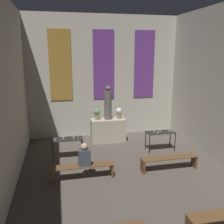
{
  "coord_description": "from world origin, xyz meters",
  "views": [
    {
      "loc": [
        -2.02,
        0.6,
        3.78
      ],
      "look_at": [
        0.0,
        9.84,
        1.49
      ],
      "focal_mm": 40.0,
      "sensor_mm": 36.0,
      "label": 1
    }
  ],
  "objects_px": {
    "altar": "(108,130)",
    "flower_vase_right": "(119,112)",
    "flower_vase_left": "(97,113)",
    "candle_rack_left": "(67,141)",
    "statue": "(108,104)",
    "candle_rack_right": "(161,134)",
    "pew_back_right": "(169,160)",
    "person_seated": "(84,156)",
    "pew_back_left": "(83,169)"
  },
  "relations": [
    {
      "from": "flower_vase_right",
      "to": "pew_back_left",
      "type": "xyz_separation_m",
      "value": [
        -1.89,
        -3.08,
        -0.93
      ]
    },
    {
      "from": "statue",
      "to": "person_seated",
      "type": "bearing_deg",
      "value": -113.62
    },
    {
      "from": "altar",
      "to": "flower_vase_right",
      "type": "xyz_separation_m",
      "value": [
        0.47,
        0.0,
        0.76
      ]
    },
    {
      "from": "statue",
      "to": "altar",
      "type": "bearing_deg",
      "value": 0.0
    },
    {
      "from": "candle_rack_right",
      "to": "flower_vase_left",
      "type": "bearing_deg",
      "value": 147.21
    },
    {
      "from": "flower_vase_left",
      "to": "person_seated",
      "type": "height_order",
      "value": "flower_vase_left"
    },
    {
      "from": "flower_vase_left",
      "to": "altar",
      "type": "bearing_deg",
      "value": 0.0
    },
    {
      "from": "flower_vase_left",
      "to": "person_seated",
      "type": "xyz_separation_m",
      "value": [
        -0.87,
        -3.08,
        -0.5
      ]
    },
    {
      "from": "statue",
      "to": "person_seated",
      "type": "distance_m",
      "value": 3.48
    },
    {
      "from": "altar",
      "to": "pew_back_left",
      "type": "distance_m",
      "value": 3.4
    },
    {
      "from": "pew_back_right",
      "to": "pew_back_left",
      "type": "bearing_deg",
      "value": 180.0
    },
    {
      "from": "flower_vase_right",
      "to": "candle_rack_right",
      "type": "height_order",
      "value": "flower_vase_right"
    },
    {
      "from": "flower_vase_left",
      "to": "flower_vase_right",
      "type": "height_order",
      "value": "same"
    },
    {
      "from": "altar",
      "to": "person_seated",
      "type": "distance_m",
      "value": 3.37
    },
    {
      "from": "flower_vase_right",
      "to": "altar",
      "type": "bearing_deg",
      "value": 180.0
    },
    {
      "from": "flower_vase_right",
      "to": "pew_back_left",
      "type": "height_order",
      "value": "flower_vase_right"
    },
    {
      "from": "pew_back_left",
      "to": "person_seated",
      "type": "bearing_deg",
      "value": 0.0
    },
    {
      "from": "person_seated",
      "to": "candle_rack_right",
      "type": "bearing_deg",
      "value": 27.31
    },
    {
      "from": "altar",
      "to": "flower_vase_right",
      "type": "relative_size",
      "value": 3.12
    },
    {
      "from": "altar",
      "to": "candle_rack_right",
      "type": "xyz_separation_m",
      "value": [
        1.79,
        -1.46,
        0.16
      ]
    },
    {
      "from": "altar",
      "to": "pew_back_right",
      "type": "distance_m",
      "value": 3.4
    },
    {
      "from": "pew_back_left",
      "to": "flower_vase_left",
      "type": "bearing_deg",
      "value": 73.04
    },
    {
      "from": "pew_back_right",
      "to": "statue",
      "type": "bearing_deg",
      "value": 114.66
    },
    {
      "from": "statue",
      "to": "pew_back_left",
      "type": "height_order",
      "value": "statue"
    },
    {
      "from": "altar",
      "to": "flower_vase_left",
      "type": "relative_size",
      "value": 3.12
    },
    {
      "from": "flower_vase_left",
      "to": "flower_vase_right",
      "type": "distance_m",
      "value": 0.95
    },
    {
      "from": "flower_vase_right",
      "to": "candle_rack_right",
      "type": "bearing_deg",
      "value": -47.95
    },
    {
      "from": "candle_rack_left",
      "to": "person_seated",
      "type": "relative_size",
      "value": 1.57
    },
    {
      "from": "altar",
      "to": "pew_back_right",
      "type": "relative_size",
      "value": 0.78
    },
    {
      "from": "statue",
      "to": "flower_vase_left",
      "type": "relative_size",
      "value": 3.05
    },
    {
      "from": "candle_rack_left",
      "to": "candle_rack_right",
      "type": "xyz_separation_m",
      "value": [
        3.58,
        0.0,
        0.0
      ]
    },
    {
      "from": "person_seated",
      "to": "flower_vase_left",
      "type": "bearing_deg",
      "value": 74.19
    },
    {
      "from": "flower_vase_right",
      "to": "person_seated",
      "type": "relative_size",
      "value": 0.67
    },
    {
      "from": "altar",
      "to": "flower_vase_right",
      "type": "bearing_deg",
      "value": 0.0
    },
    {
      "from": "flower_vase_right",
      "to": "flower_vase_left",
      "type": "bearing_deg",
      "value": 180.0
    },
    {
      "from": "flower_vase_left",
      "to": "pew_back_left",
      "type": "height_order",
      "value": "flower_vase_left"
    },
    {
      "from": "statue",
      "to": "candle_rack_left",
      "type": "height_order",
      "value": "statue"
    },
    {
      "from": "candle_rack_right",
      "to": "pew_back_right",
      "type": "distance_m",
      "value": 1.7
    },
    {
      "from": "candle_rack_right",
      "to": "person_seated",
      "type": "bearing_deg",
      "value": -152.69
    },
    {
      "from": "flower_vase_right",
      "to": "candle_rack_left",
      "type": "height_order",
      "value": "flower_vase_right"
    },
    {
      "from": "statue",
      "to": "candle_rack_left",
      "type": "xyz_separation_m",
      "value": [
        -1.78,
        -1.46,
        -1.0
      ]
    },
    {
      "from": "candle_rack_left",
      "to": "candle_rack_right",
      "type": "distance_m",
      "value": 3.58
    },
    {
      "from": "flower_vase_right",
      "to": "candle_rack_left",
      "type": "bearing_deg",
      "value": -147.12
    },
    {
      "from": "person_seated",
      "to": "altar",
      "type": "bearing_deg",
      "value": 66.38
    },
    {
      "from": "statue",
      "to": "candle_rack_right",
      "type": "relative_size",
      "value": 1.29
    },
    {
      "from": "flower_vase_left",
      "to": "candle_rack_left",
      "type": "bearing_deg",
      "value": -131.88
    },
    {
      "from": "altar",
      "to": "pew_back_left",
      "type": "height_order",
      "value": "altar"
    },
    {
      "from": "flower_vase_left",
      "to": "candle_rack_right",
      "type": "bearing_deg",
      "value": -32.79
    },
    {
      "from": "candle_rack_left",
      "to": "statue",
      "type": "bearing_deg",
      "value": 39.3
    },
    {
      "from": "flower_vase_left",
      "to": "pew_back_left",
      "type": "bearing_deg",
      "value": -106.96
    }
  ]
}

